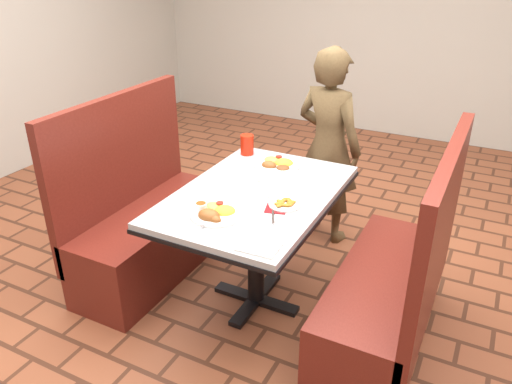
% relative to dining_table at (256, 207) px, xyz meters
% --- Properties ---
extents(dining_table, '(0.81, 1.21, 0.75)m').
position_rel_dining_table_xyz_m(dining_table, '(0.00, 0.00, 0.00)').
color(dining_table, '#AAADAF').
rests_on(dining_table, ground).
extents(booth_bench_left, '(0.47, 1.20, 1.17)m').
position_rel_dining_table_xyz_m(booth_bench_left, '(-0.80, 0.00, -0.32)').
color(booth_bench_left, maroon).
rests_on(booth_bench_left, ground).
extents(booth_bench_right, '(0.47, 1.20, 1.17)m').
position_rel_dining_table_xyz_m(booth_bench_right, '(0.80, 0.00, -0.32)').
color(booth_bench_right, maroon).
rests_on(booth_bench_right, ground).
extents(diner_person, '(0.58, 0.46, 1.40)m').
position_rel_dining_table_xyz_m(diner_person, '(0.08, 0.97, 0.05)').
color(diner_person, brown).
rests_on(diner_person, ground).
extents(near_dinner_plate, '(0.27, 0.27, 0.08)m').
position_rel_dining_table_xyz_m(near_dinner_plate, '(-0.06, -0.34, 0.13)').
color(near_dinner_plate, white).
rests_on(near_dinner_plate, dining_table).
extents(far_dinner_plate, '(0.28, 0.28, 0.07)m').
position_rel_dining_table_xyz_m(far_dinner_plate, '(-0.05, 0.38, 0.12)').
color(far_dinner_plate, white).
rests_on(far_dinner_plate, dining_table).
extents(plantain_plate, '(0.17, 0.17, 0.03)m').
position_rel_dining_table_xyz_m(plantain_plate, '(0.21, -0.08, 0.11)').
color(plantain_plate, white).
rests_on(plantain_plate, dining_table).
extents(maroon_napkin, '(0.13, 0.13, 0.00)m').
position_rel_dining_table_xyz_m(maroon_napkin, '(0.18, -0.13, 0.10)').
color(maroon_napkin, maroon).
rests_on(maroon_napkin, dining_table).
extents(spoon_utensil, '(0.07, 0.13, 0.00)m').
position_rel_dining_table_xyz_m(spoon_utensil, '(0.21, -0.23, 0.10)').
color(spoon_utensil, silver).
rests_on(spoon_utensil, dining_table).
extents(red_tumbler, '(0.09, 0.09, 0.13)m').
position_rel_dining_table_xyz_m(red_tumbler, '(-0.31, 0.48, 0.16)').
color(red_tumbler, red).
rests_on(red_tumbler, dining_table).
extents(paper_napkin, '(0.19, 0.15, 0.01)m').
position_rel_dining_table_xyz_m(paper_napkin, '(0.27, -0.51, 0.10)').
color(paper_napkin, white).
rests_on(paper_napkin, dining_table).
extents(knife_utensil, '(0.07, 0.18, 0.00)m').
position_rel_dining_table_xyz_m(knife_utensil, '(-0.07, -0.39, 0.11)').
color(knife_utensil, silver).
rests_on(knife_utensil, dining_table).
extents(fork_utensil, '(0.07, 0.14, 0.00)m').
position_rel_dining_table_xyz_m(fork_utensil, '(-0.11, -0.36, 0.11)').
color(fork_utensil, silver).
rests_on(fork_utensil, dining_table).
extents(lettuce_shreds, '(0.28, 0.32, 0.00)m').
position_rel_dining_table_xyz_m(lettuce_shreds, '(0.04, 0.06, 0.10)').
color(lettuce_shreds, '#7FB448').
rests_on(lettuce_shreds, dining_table).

